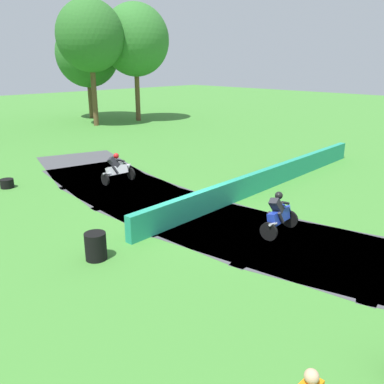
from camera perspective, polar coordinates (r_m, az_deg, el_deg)
ground_plane at (r=14.90m, az=0.44°, el=-3.47°), size 120.00×120.00×0.00m
track_asphalt at (r=15.42m, az=2.27°, el=-2.72°), size 7.73×26.61×0.01m
safety_barrier at (r=18.46m, az=10.56°, el=1.94°), size 15.88×1.08×0.90m
motorcycle_lead_white at (r=19.36m, az=-10.31°, el=3.24°), size 1.70×0.91×1.42m
motorcycle_chase_blue at (r=13.66m, az=12.15°, el=-2.98°), size 1.68×0.83×1.43m
tire_stack_near at (r=20.00m, az=-24.46°, el=1.10°), size 0.58×0.58×0.40m
tire_stack_mid_a at (r=12.01m, az=-13.32°, el=-7.38°), size 0.62×0.62×0.80m
tree_far_left at (r=36.88m, az=-14.06°, el=20.40°), size 5.55×5.55×10.29m
tree_far_right at (r=41.99m, az=-14.45°, el=18.18°), size 5.88×5.88×9.11m
tree_behind_barrier at (r=39.27m, az=-7.93°, el=20.29°), size 6.05×6.05×10.36m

